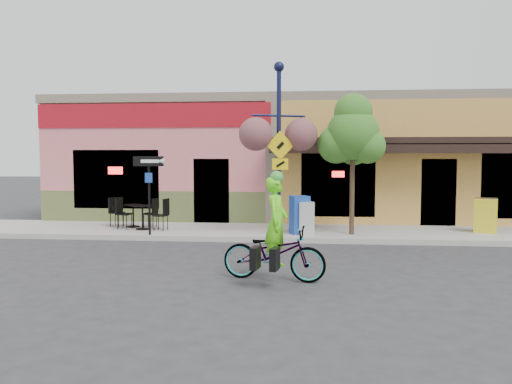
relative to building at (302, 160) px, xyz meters
The scene contains 14 objects.
ground 7.83m from the building, 90.00° to the right, with size 90.00×90.00×0.00m, color #2D2D30.
sidewalk 5.91m from the building, 90.00° to the right, with size 24.00×3.00×0.15m, color #9E9B93.
curb 7.28m from the building, 90.00° to the right, with size 24.00×0.12×0.15m, color #A8A59E.
building is the anchor object (origin of this frame).
bicycle 11.30m from the building, 92.44° to the right, with size 0.70×2.00×1.05m, color maroon.
cyclist_rider 11.25m from the building, 92.18° to the right, with size 0.63×0.42×1.74m, color #65F119.
lamp_post 6.62m from the building, 95.36° to the right, with size 1.55×0.62×4.85m, color #111637, non-canonical shape.
one_way_sign 8.13m from the building, 121.91° to the right, with size 0.85×0.19×2.23m, color black, non-canonical shape.
cafe_set_left 7.69m from the building, 134.55° to the right, with size 1.55×0.78×0.93m, color black, non-canonical shape.
cafe_set_right 7.75m from the building, 129.25° to the right, with size 1.62×0.81×0.97m, color black, non-canonical shape.
newspaper_box_blue 6.44m from the building, 90.29° to the right, with size 0.49×0.44×1.09m, color #1B45A7, non-canonical shape.
newspaper_box_grey 6.54m from the building, 88.80° to the right, with size 0.44×0.39×0.93m, color #A8A8A8, non-canonical shape.
street_tree 6.38m from the building, 76.81° to the right, with size 1.58×1.58×4.04m, color #3D7A26, non-canonical shape.
sandwich_board 7.99m from the building, 47.56° to the right, with size 0.62×0.45×1.03m, color yellow, non-canonical shape.
Camera 1 is at (0.08, -13.05, 2.35)m, focal length 35.00 mm.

